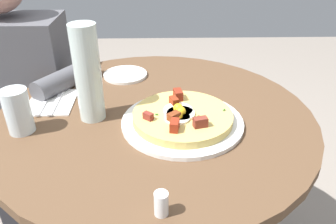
{
  "coord_description": "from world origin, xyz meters",
  "views": [
    {
      "loc": [
        -0.02,
        0.85,
        1.23
      ],
      "look_at": [
        -0.04,
        0.03,
        0.75
      ],
      "focal_mm": 35.62,
      "sensor_mm": 36.0,
      "label": 1
    }
  ],
  "objects": [
    {
      "name": "knife",
      "position": [
        0.3,
        -0.07,
        0.74
      ],
      "size": [
        0.02,
        0.18,
        0.0
      ],
      "primitive_type": "cube",
      "rotation": [
        0.0,
        0.0,
        1.59
      ],
      "color": "silver",
      "rests_on": "napkin"
    },
    {
      "name": "person_seated",
      "position": [
        0.53,
        -0.33,
        0.51
      ],
      "size": [
        0.53,
        0.42,
        1.14
      ],
      "color": "#2D2D33",
      "rests_on": "ground_plane"
    },
    {
      "name": "bread_plate",
      "position": [
        0.11,
        -0.27,
        0.74
      ],
      "size": [
        0.16,
        0.16,
        0.01
      ],
      "primitive_type": "cylinder",
      "color": "white",
      "rests_on": "dining_table"
    },
    {
      "name": "napkin",
      "position": [
        0.32,
        -0.07,
        0.74
      ],
      "size": [
        0.14,
        0.17,
        0.0
      ],
      "primitive_type": "cube",
      "rotation": [
        0.0,
        0.0,
        1.59
      ],
      "color": "white",
      "rests_on": "dining_table"
    },
    {
      "name": "salt_shaker",
      "position": [
        -0.02,
        0.39,
        0.76
      ],
      "size": [
        0.03,
        0.03,
        0.05
      ],
      "primitive_type": "cylinder",
      "color": "white",
      "rests_on": "dining_table"
    },
    {
      "name": "dining_table",
      "position": [
        0.0,
        0.0,
        0.56
      ],
      "size": [
        0.93,
        0.93,
        0.73
      ],
      "color": "brown",
      "rests_on": "ground_plane"
    },
    {
      "name": "water_glass",
      "position": [
        0.35,
        0.09,
        0.8
      ],
      "size": [
        0.07,
        0.07,
        0.12
      ],
      "primitive_type": "cylinder",
      "color": "silver",
      "rests_on": "dining_table"
    },
    {
      "name": "water_bottle",
      "position": [
        0.18,
        0.02,
        0.87
      ],
      "size": [
        0.07,
        0.07,
        0.27
      ],
      "primitive_type": "cylinder",
      "color": "silver",
      "rests_on": "dining_table"
    },
    {
      "name": "pizza_plate",
      "position": [
        -0.08,
        0.06,
        0.74
      ],
      "size": [
        0.34,
        0.34,
        0.01
      ],
      "primitive_type": "cylinder",
      "color": "white",
      "rests_on": "dining_table"
    },
    {
      "name": "fork",
      "position": [
        0.34,
        -0.07,
        0.74
      ],
      "size": [
        0.02,
        0.18,
        0.0
      ],
      "primitive_type": "cube",
      "rotation": [
        0.0,
        0.0,
        1.59
      ],
      "color": "silver",
      "rests_on": "napkin"
    },
    {
      "name": "breakfast_pizza",
      "position": [
        -0.08,
        0.06,
        0.76
      ],
      "size": [
        0.28,
        0.28,
        0.05
      ],
      "color": "tan",
      "rests_on": "pizza_plate"
    }
  ]
}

